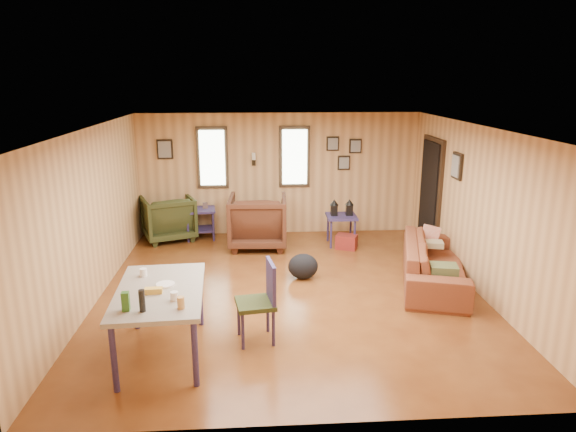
% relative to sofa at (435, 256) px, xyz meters
% --- Properties ---
extents(room, '(5.54, 6.04, 2.44)m').
position_rel_sofa_xyz_m(room, '(-2.05, 0.09, 0.76)').
color(room, brown).
rests_on(room, ground).
extents(sofa, '(1.25, 2.35, 0.88)m').
position_rel_sofa_xyz_m(sofa, '(0.00, 0.00, 0.00)').
color(sofa, brown).
rests_on(sofa, ground).
extents(recliner_brown, '(1.09, 1.02, 1.07)m').
position_rel_sofa_xyz_m(recliner_brown, '(-2.67, 1.94, 0.09)').
color(recliner_brown, '#452214').
rests_on(recliner_brown, ground).
extents(recliner_green, '(1.16, 1.13, 0.94)m').
position_rel_sofa_xyz_m(recliner_green, '(-4.39, 2.50, 0.03)').
color(recliner_green, '#313719').
rests_on(recliner_green, ground).
extents(end_table, '(0.63, 0.58, 0.73)m').
position_rel_sofa_xyz_m(end_table, '(-3.78, 2.51, -0.03)').
color(end_table, navy).
rests_on(end_table, ground).
extents(side_table, '(0.56, 0.56, 0.88)m').
position_rel_sofa_xyz_m(side_table, '(-1.11, 1.95, 0.16)').
color(side_table, navy).
rests_on(side_table, ground).
extents(cooler, '(0.44, 0.39, 0.26)m').
position_rel_sofa_xyz_m(cooler, '(-1.04, 1.70, -0.31)').
color(cooler, maroon).
rests_on(cooler, ground).
extents(backpack, '(0.56, 0.49, 0.40)m').
position_rel_sofa_xyz_m(backpack, '(-1.98, 0.31, -0.24)').
color(backpack, black).
rests_on(backpack, ground).
extents(sofa_pillows, '(0.65, 1.61, 0.33)m').
position_rel_sofa_xyz_m(sofa_pillows, '(0.03, -0.02, 0.05)').
color(sofa_pillows, '#4F5831').
rests_on(sofa_pillows, sofa).
extents(dining_table, '(1.03, 1.62, 1.03)m').
position_rel_sofa_xyz_m(dining_table, '(-3.79, -1.86, 0.29)').
color(dining_table, gray).
rests_on(dining_table, ground).
extents(dining_chair, '(0.51, 0.51, 0.99)m').
position_rel_sofa_xyz_m(dining_chair, '(-2.66, -1.58, 0.11)').
color(dining_chair, '#313719').
rests_on(dining_chair, ground).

